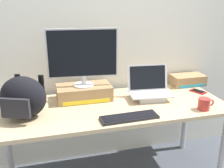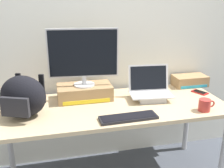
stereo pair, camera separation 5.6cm
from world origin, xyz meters
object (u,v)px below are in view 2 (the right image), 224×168
at_px(coffee_mug, 205,105).
at_px(cell_phone, 200,92).
at_px(toner_box_yellow, 85,92).
at_px(external_keyboard, 128,117).
at_px(messenger_backpack, 23,96).
at_px(desktop_monitor, 83,56).
at_px(open_laptop, 150,93).
at_px(plush_toy, 24,96).
at_px(toner_box_cyan, 190,81).

relative_size(coffee_mug, cell_phone, 0.84).
xyz_separation_m(toner_box_yellow, cell_phone, (1.03, -0.10, -0.05)).
xyz_separation_m(external_keyboard, messenger_backpack, (-0.72, 0.23, 0.14)).
xyz_separation_m(toner_box_yellow, desktop_monitor, (-0.00, -0.00, 0.31)).
xyz_separation_m(open_laptop, coffee_mug, (0.32, -0.32, -0.01)).
bearing_deg(messenger_backpack, cell_phone, 26.99).
xyz_separation_m(desktop_monitor, cell_phone, (1.03, -0.10, -0.37)).
height_order(open_laptop, messenger_backpack, messenger_backpack).
bearing_deg(plush_toy, coffee_mug, -21.09).
relative_size(toner_box_yellow, desktop_monitor, 0.79).
bearing_deg(open_laptop, plush_toy, 174.94).
bearing_deg(toner_box_yellow, external_keyboard, -60.95).
relative_size(external_keyboard, cell_phone, 2.69).
height_order(toner_box_yellow, messenger_backpack, messenger_backpack).
height_order(coffee_mug, cell_phone, coffee_mug).
xyz_separation_m(coffee_mug, cell_phone, (0.17, 0.35, -0.04)).
xyz_separation_m(desktop_monitor, messenger_backpack, (-0.47, -0.23, -0.22)).
bearing_deg(plush_toy, external_keyboard, -35.04).
height_order(external_keyboard, plush_toy, plush_toy).
bearing_deg(toner_box_yellow, open_laptop, -13.50).
bearing_deg(toner_box_yellow, cell_phone, -5.42).
bearing_deg(open_laptop, external_keyboard, -125.57).
bearing_deg(open_laptop, messenger_backpack, -168.58).
height_order(coffee_mug, plush_toy, coffee_mug).
relative_size(open_laptop, plush_toy, 4.40).
xyz_separation_m(cell_phone, plush_toy, (-1.53, 0.17, 0.04)).
relative_size(cell_phone, toner_box_cyan, 0.49).
height_order(external_keyboard, cell_phone, external_keyboard).
height_order(desktop_monitor, open_laptop, desktop_monitor).
xyz_separation_m(open_laptop, messenger_backpack, (-1.01, -0.10, 0.09)).
xyz_separation_m(desktop_monitor, plush_toy, (-0.50, 0.07, -0.33)).
distance_m(desktop_monitor, coffee_mug, 1.02).
xyz_separation_m(cell_phone, toner_box_cyan, (0.01, 0.21, 0.04)).
bearing_deg(external_keyboard, coffee_mug, -1.79).
bearing_deg(plush_toy, toner_box_cyan, 1.45).
xyz_separation_m(toner_box_yellow, coffee_mug, (0.86, -0.45, -0.01)).
distance_m(toner_box_yellow, cell_phone, 1.04).
distance_m(desktop_monitor, messenger_backpack, 0.57).
height_order(toner_box_yellow, desktop_monitor, desktop_monitor).
distance_m(toner_box_yellow, messenger_backpack, 0.53).
bearing_deg(desktop_monitor, plush_toy, 177.87).
bearing_deg(cell_phone, toner_box_yellow, 147.96).
height_order(coffee_mug, toner_box_cyan, toner_box_cyan).
bearing_deg(external_keyboard, cell_phone, 22.56).
relative_size(desktop_monitor, open_laptop, 1.55).
relative_size(coffee_mug, toner_box_cyan, 0.41).
height_order(plush_toy, toner_box_cyan, toner_box_cyan).
relative_size(external_keyboard, plush_toy, 5.06).
relative_size(desktop_monitor, messenger_backpack, 1.44).
height_order(messenger_backpack, cell_phone, messenger_backpack).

